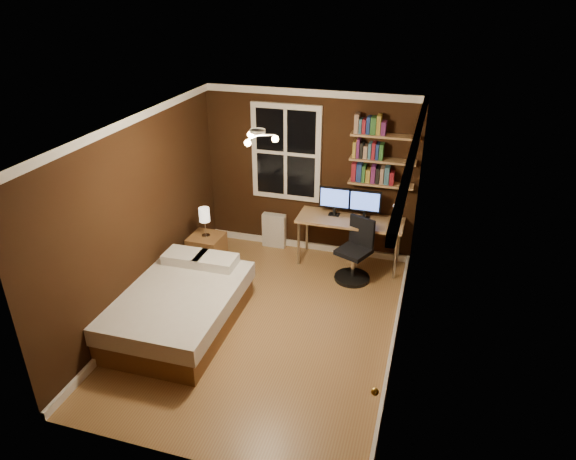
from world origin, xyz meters
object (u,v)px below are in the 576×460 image
(desk, at_px, (350,223))
(office_chair, at_px, (355,258))
(radiator, at_px, (274,230))
(desk_lamp, at_px, (396,214))
(bed, at_px, (179,307))
(monitor_right, at_px, (365,205))
(bedside_lamp, at_px, (205,222))
(nightstand, at_px, (207,253))
(monitor_left, at_px, (335,201))

(desk, xyz_separation_m, office_chair, (0.16, -0.41, -0.33))
(radiator, xyz_separation_m, desk_lamp, (1.89, -0.33, 0.67))
(bed, bearing_deg, monitor_right, 48.71)
(bedside_lamp, distance_m, radiator, 1.33)
(office_chair, bearing_deg, nightstand, -145.46)
(bedside_lamp, xyz_separation_m, monitor_left, (1.67, 0.88, 0.16))
(desk, height_order, desk_lamp, desk_lamp)
(office_chair, bearing_deg, bedside_lamp, -145.46)
(monitor_right, bearing_deg, bedside_lamp, -157.35)
(bedside_lamp, relative_size, desk_lamp, 0.99)
(bedside_lamp, distance_m, desk, 2.09)
(monitor_right, xyz_separation_m, desk_lamp, (0.47, -0.21, 0.00))
(desk, height_order, office_chair, office_chair)
(bed, xyz_separation_m, bedside_lamp, (-0.22, 1.32, 0.51))
(radiator, xyz_separation_m, monitor_left, (0.98, -0.13, 0.67))
(radiator, relative_size, monitor_left, 1.20)
(bed, bearing_deg, desk, 50.59)
(radiator, relative_size, desk, 0.36)
(monitor_left, relative_size, office_chair, 0.51)
(nightstand, distance_m, bedside_lamp, 0.50)
(desk, relative_size, desk_lamp, 3.49)
(nightstand, xyz_separation_m, monitor_left, (1.67, 0.88, 0.66))
(monitor_right, height_order, desk_lamp, desk_lamp)
(radiator, bearing_deg, office_chair, -23.71)
(radiator, bearing_deg, monitor_left, -7.39)
(monitor_right, bearing_deg, radiator, 174.89)
(nightstand, xyz_separation_m, bedside_lamp, (0.00, 0.00, 0.50))
(bedside_lamp, relative_size, radiator, 0.79)
(desk, bearing_deg, monitor_left, 163.39)
(desk, distance_m, desk_lamp, 0.72)
(monitor_left, distance_m, monitor_right, 0.44)
(bed, height_order, bedside_lamp, bedside_lamp)
(bedside_lamp, distance_m, desk_lamp, 2.68)
(desk, bearing_deg, bed, -128.71)
(monitor_right, bearing_deg, bed, -130.59)
(office_chair, bearing_deg, monitor_right, 111.32)
(nightstand, height_order, monitor_left, monitor_left)
(nightstand, bearing_deg, office_chair, 11.91)
(monitor_right, relative_size, desk_lamp, 1.05)
(bed, xyz_separation_m, office_chair, (1.87, 1.72, 0.06))
(desk, bearing_deg, bedside_lamp, -157.36)
(monitor_left, bearing_deg, bed, -123.29)
(bed, relative_size, monitor_left, 4.09)
(bedside_lamp, height_order, monitor_left, monitor_left)
(monitor_left, bearing_deg, office_chair, -49.23)
(desk, bearing_deg, radiator, 170.64)
(nightstand, xyz_separation_m, desk_lamp, (2.58, 0.67, 0.67))
(bedside_lamp, relative_size, desk, 0.28)
(desk, bearing_deg, nightstand, -157.36)
(nightstand, relative_size, desk, 0.37)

